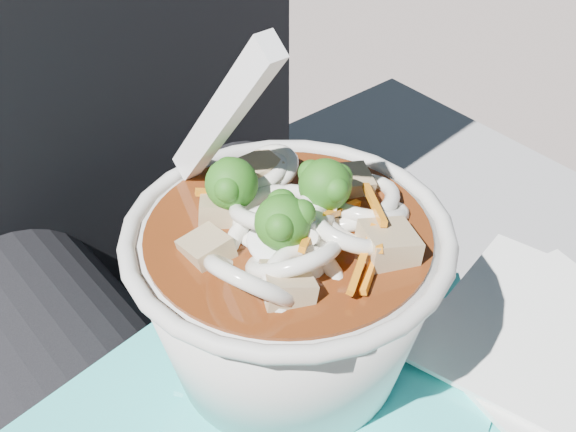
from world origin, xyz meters
TOP-DOWN VIEW (x-y plane):
  - person_body at (0.00, 0.09)m, footprint 0.34×0.94m
  - plastic_bag at (0.01, -0.03)m, footprint 0.29×0.28m
  - napkins at (0.12, -0.09)m, footprint 0.16×0.16m
  - udon_bowl at (-0.01, 0.00)m, footprint 0.20×0.20m

SIDE VIEW (x-z plane):
  - person_body at x=0.00m, z-range 0.05..1.04m
  - plastic_bag at x=0.01m, z-range 0.59..0.61m
  - napkins at x=0.12m, z-range 0.61..0.62m
  - udon_bowl at x=-0.01m, z-range 0.57..0.77m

